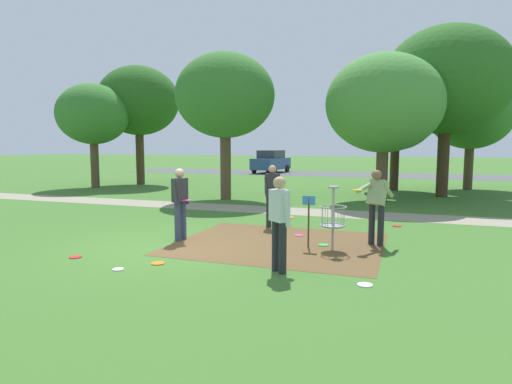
% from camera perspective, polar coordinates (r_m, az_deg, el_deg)
% --- Properties ---
extents(ground_plane, '(160.00, 160.00, 0.00)m').
position_cam_1_polar(ground_plane, '(9.93, -10.96, -7.00)').
color(ground_plane, '#3D6B28').
extents(dirt_tee_pad, '(4.62, 3.96, 0.01)m').
position_cam_1_polar(dirt_tee_pad, '(9.98, 3.05, -6.81)').
color(dirt_tee_pad, brown).
rests_on(dirt_tee_pad, ground).
extents(disc_golf_basket, '(0.98, 0.58, 1.39)m').
position_cam_1_polar(disc_golf_basket, '(9.34, 9.82, -3.10)').
color(disc_golf_basket, '#9E9EA3').
rests_on(disc_golf_basket, ground).
extents(player_foreground_watching, '(0.45, 0.45, 1.71)m').
position_cam_1_polar(player_foreground_watching, '(11.85, 2.18, -0.00)').
color(player_foreground_watching, '#232328').
rests_on(player_foreground_watching, ground).
extents(player_throwing, '(0.84, 0.92, 1.71)m').
position_cam_1_polar(player_throwing, '(9.99, 15.68, -1.29)').
color(player_throwing, '#232328').
rests_on(player_throwing, ground).
extents(player_waiting_left, '(0.43, 0.49, 1.71)m').
position_cam_1_polar(player_waiting_left, '(10.31, -10.03, -1.03)').
color(player_waiting_left, '#384260').
rests_on(player_waiting_left, ground).
extents(player_waiting_right, '(0.47, 0.45, 1.71)m').
position_cam_1_polar(player_waiting_right, '(7.59, 3.12, -3.53)').
color(player_waiting_right, '#232328').
rests_on(player_waiting_right, ground).
extents(frisbee_near_basket, '(0.25, 0.25, 0.02)m').
position_cam_1_polar(frisbee_near_basket, '(9.89, 8.90, -6.96)').
color(frisbee_near_basket, green).
rests_on(frisbee_near_basket, ground).
extents(frisbee_by_tee, '(0.25, 0.25, 0.02)m').
position_cam_1_polar(frisbee_by_tee, '(7.31, 14.25, -11.85)').
color(frisbee_by_tee, white).
rests_on(frisbee_by_tee, ground).
extents(frisbee_mid_grass, '(0.25, 0.25, 0.02)m').
position_cam_1_polar(frisbee_mid_grass, '(8.52, -12.88, -9.20)').
color(frisbee_mid_grass, orange).
rests_on(frisbee_mid_grass, ground).
extents(frisbee_far_left, '(0.20, 0.20, 0.02)m').
position_cam_1_polar(frisbee_far_left, '(8.31, -17.83, -9.73)').
color(frisbee_far_left, white).
rests_on(frisbee_far_left, ground).
extents(frisbee_far_right, '(0.25, 0.25, 0.02)m').
position_cam_1_polar(frisbee_far_right, '(12.64, 18.19, -4.31)').
color(frisbee_far_right, red).
rests_on(frisbee_far_right, ground).
extents(frisbee_scattered_a, '(0.22, 0.22, 0.02)m').
position_cam_1_polar(frisbee_scattered_a, '(10.85, 5.70, -5.73)').
color(frisbee_scattered_a, '#E53D99').
rests_on(frisbee_scattered_a, ground).
extents(frisbee_scattered_b, '(0.24, 0.24, 0.02)m').
position_cam_1_polar(frisbee_scattered_b, '(9.48, -22.81, -7.96)').
color(frisbee_scattered_b, red).
rests_on(frisbee_scattered_b, ground).
extents(tree_near_left, '(4.56, 4.56, 5.84)m').
position_cam_1_polar(tree_near_left, '(17.97, 16.61, 11.17)').
color(tree_near_left, brown).
rests_on(tree_near_left, ground).
extents(tree_near_right, '(5.37, 5.37, 7.29)m').
position_cam_1_polar(tree_near_right, '(20.59, 23.97, 13.33)').
color(tree_near_right, '#422D1E').
rests_on(tree_near_right, ground).
extents(tree_mid_left, '(3.71, 3.71, 5.46)m').
position_cam_1_polar(tree_mid_left, '(24.45, -20.83, 9.57)').
color(tree_mid_left, brown).
rests_on(tree_mid_left, ground).
extents(tree_mid_center, '(4.08, 4.08, 6.01)m').
position_cam_1_polar(tree_mid_center, '(18.07, -4.12, 12.57)').
color(tree_mid_center, brown).
rests_on(tree_mid_center, ground).
extents(tree_mid_right, '(4.01, 4.01, 5.47)m').
position_cam_1_polar(tree_mid_right, '(24.45, 26.64, 9.07)').
color(tree_mid_right, brown).
rests_on(tree_mid_right, ground).
extents(tree_far_left, '(3.63, 3.63, 5.09)m').
position_cam_1_polar(tree_far_left, '(22.51, 18.08, 9.16)').
color(tree_far_left, '#422D1E').
rests_on(tree_far_left, ground).
extents(tree_far_center, '(4.57, 4.57, 6.71)m').
position_cam_1_polar(tree_far_center, '(25.78, -15.32, 11.54)').
color(tree_far_center, '#4C3823').
rests_on(tree_far_center, ground).
extents(parking_lot_strip, '(36.00, 6.00, 0.01)m').
position_cam_1_polar(parking_lot_strip, '(34.26, 11.26, 2.34)').
color(parking_lot_strip, '#4C4C51').
rests_on(parking_lot_strip, ground).
extents(parked_car_leftmost, '(2.36, 4.39, 1.84)m').
position_cam_1_polar(parked_car_leftmost, '(35.33, 2.00, 4.06)').
color(parked_car_leftmost, '#2D4784').
rests_on(parked_car_leftmost, ground).
extents(gravel_path, '(40.00, 1.63, 0.00)m').
position_cam_1_polar(gravel_path, '(15.18, 0.35, -2.30)').
color(gravel_path, gray).
rests_on(gravel_path, ground).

